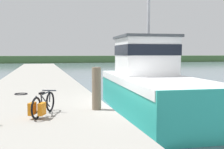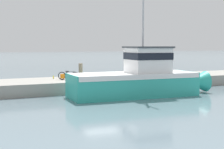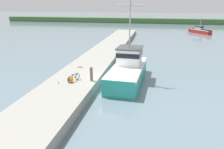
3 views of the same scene
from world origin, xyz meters
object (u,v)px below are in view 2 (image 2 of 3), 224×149
fishing_boat_main (140,78)px  bicycle_touring (66,76)px  mooring_post (81,72)px  water_bottle_on_curb (53,77)px

fishing_boat_main → bicycle_touring: bearing=-138.0°
fishing_boat_main → bicycle_touring: size_ratio=7.06×
mooring_post → water_bottle_on_curb: 3.14m
bicycle_touring → mooring_post: size_ratio=1.13×
bicycle_touring → mooring_post: bearing=41.9°
water_bottle_on_curb → mooring_post: bearing=25.5°
fishing_boat_main → mooring_post: size_ratio=7.96×
bicycle_touring → water_bottle_on_curb: size_ratio=6.13×
fishing_boat_main → water_bottle_on_curb: (-5.93, -4.67, -0.28)m
mooring_post → water_bottle_on_curb: mooring_post is taller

